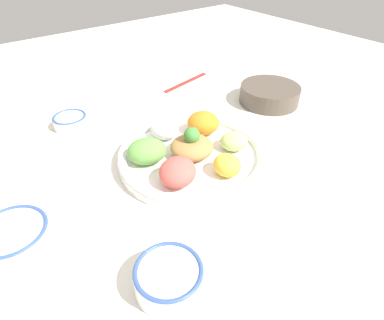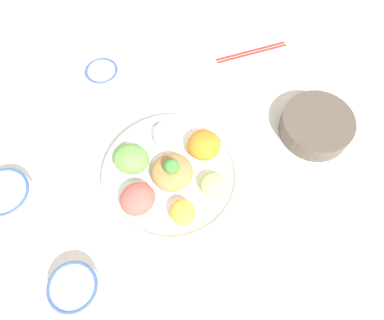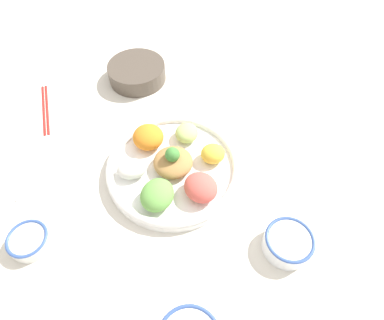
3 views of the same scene
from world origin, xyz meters
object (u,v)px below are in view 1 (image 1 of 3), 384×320
rice_bowl_blue (70,121)px  side_serving_bowl (270,93)px  serving_spoon_main (126,111)px  sauce_bowl_red (169,277)px  chopsticks_pair_near (186,82)px  salad_platter (191,152)px  sauce_bowl_dark (13,236)px

rice_bowl_blue → side_serving_bowl: 0.58m
serving_spoon_main → rice_bowl_blue: bearing=56.2°
sauce_bowl_red → serving_spoon_main: bearing=68.0°
rice_bowl_blue → chopsticks_pair_near: (0.42, 0.04, -0.02)m
salad_platter → chopsticks_pair_near: size_ratio=1.60×
sauce_bowl_dark → side_serving_bowl: 0.76m
rice_bowl_blue → side_serving_bowl: (0.53, -0.23, 0.01)m
sauce_bowl_dark → side_serving_bowl: (0.75, 0.10, 0.01)m
sauce_bowl_dark → serving_spoon_main: sauce_bowl_dark is taller
salad_platter → sauce_bowl_dark: (-0.38, -0.01, -0.00)m
rice_bowl_blue → sauce_bowl_dark: bearing=-124.4°
rice_bowl_blue → serving_spoon_main: size_ratio=0.66×
salad_platter → serving_spoon_main: bearing=90.9°
salad_platter → sauce_bowl_dark: 0.38m
salad_platter → side_serving_bowl: bearing=13.6°
side_serving_bowl → sauce_bowl_dark: bearing=-172.8°
salad_platter → chopsticks_pair_near: (0.26, 0.36, -0.02)m
salad_platter → side_serving_bowl: (0.37, 0.09, 0.00)m
salad_platter → side_serving_bowl: salad_platter is taller
sauce_bowl_dark → chopsticks_pair_near: sauce_bowl_dark is taller
rice_bowl_blue → chopsticks_pair_near: rice_bowl_blue is taller
salad_platter → rice_bowl_blue: 0.36m
rice_bowl_blue → chopsticks_pair_near: 0.42m
sauce_bowl_red → rice_bowl_blue: size_ratio=1.18×
rice_bowl_blue → side_serving_bowl: side_serving_bowl is taller
sauce_bowl_red → sauce_bowl_dark: sauce_bowl_red is taller
sauce_bowl_red → serving_spoon_main: sauce_bowl_red is taller
chopsticks_pair_near → rice_bowl_blue: bearing=174.2°
salad_platter → sauce_bowl_dark: bearing=-179.2°
salad_platter → chopsticks_pair_near: bearing=54.3°
rice_bowl_blue → sauce_bowl_dark: sauce_bowl_dark is taller
rice_bowl_blue → sauce_bowl_dark: 0.39m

